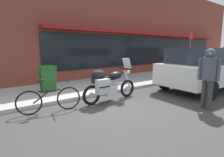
% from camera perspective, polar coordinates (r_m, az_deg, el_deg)
% --- Properties ---
extents(ground_plane, '(80.00, 80.00, 0.00)m').
position_cam_1_polar(ground_plane, '(5.52, -1.48, -8.59)').
color(ground_plane, '#3D3D3D').
extents(storefront_building, '(21.63, 0.90, 5.96)m').
position_cam_1_polar(storefront_building, '(13.06, 12.53, 14.68)').
color(storefront_building, brown).
rests_on(storefront_building, ground_plane).
extents(sidewalk_curb, '(30.00, 3.02, 0.12)m').
position_cam_1_polar(sidewalk_curb, '(13.94, 23.19, 2.01)').
color(sidewalk_curb, '#ACACAC').
rests_on(sidewalk_curb, ground_plane).
extents(touring_motorcycle, '(2.13, 0.71, 1.39)m').
position_cam_1_polar(touring_motorcycle, '(5.76, -1.19, -1.63)').
color(touring_motorcycle, black).
rests_on(touring_motorcycle, ground_plane).
extents(parked_bicycle, '(1.66, 0.51, 0.92)m').
position_cam_1_polar(parked_bicycle, '(5.15, -19.34, -6.28)').
color(parked_bicycle, black).
rests_on(parked_bicycle, ground_plane).
extents(parked_minivan, '(4.76, 2.39, 1.74)m').
position_cam_1_polar(parked_minivan, '(8.46, 28.30, 3.07)').
color(parked_minivan, silver).
rests_on(parked_minivan, ground_plane).
extents(pedestrian_walking, '(0.48, 0.53, 1.73)m').
position_cam_1_polar(pedestrian_walking, '(5.71, 28.52, 1.99)').
color(pedestrian_walking, '#353535').
rests_on(pedestrian_walking, ground_plane).
extents(sandwich_board_sign, '(0.55, 0.42, 0.98)m').
position_cam_1_polar(sandwich_board_sign, '(6.93, -19.75, -0.16)').
color(sandwich_board_sign, '#1E511E').
rests_on(sandwich_board_sign, sidewalk_curb).
extents(parking_sign_pole, '(0.44, 0.07, 2.49)m').
position_cam_1_polar(parking_sign_pole, '(11.41, 23.54, 8.19)').
color(parking_sign_pole, '#59595B').
rests_on(parking_sign_pole, sidewalk_curb).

